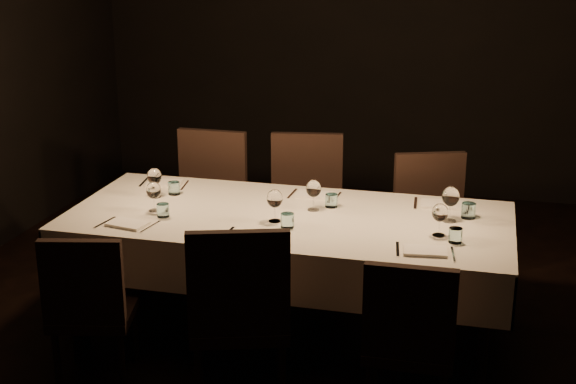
% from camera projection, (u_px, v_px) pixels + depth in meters
% --- Properties ---
extents(room, '(5.01, 6.01, 3.01)m').
position_uv_depth(room, '(288.00, 87.00, 4.35)').
color(room, black).
rests_on(room, ground).
extents(dining_table, '(2.52, 1.12, 0.76)m').
position_uv_depth(dining_table, '(288.00, 227.00, 4.60)').
color(dining_table, black).
rests_on(dining_table, ground).
extents(chair_near_left, '(0.50, 0.50, 0.87)m').
position_uv_depth(chair_near_left, '(89.00, 303.00, 4.12)').
color(chair_near_left, black).
rests_on(chair_near_left, ground).
extents(place_setting_near_left, '(0.33, 0.40, 0.18)m').
position_uv_depth(place_setting_near_left, '(148.00, 205.00, 4.53)').
color(place_setting_near_left, silver).
rests_on(place_setting_near_left, dining_table).
extents(chair_near_center, '(0.61, 0.61, 1.00)m').
position_uv_depth(chair_near_center, '(239.00, 310.00, 3.89)').
color(chair_near_center, black).
rests_on(chair_near_center, ground).
extents(place_setting_near_center, '(0.34, 0.41, 0.19)m').
position_uv_depth(place_setting_near_center, '(271.00, 215.00, 4.36)').
color(place_setting_near_center, silver).
rests_on(place_setting_near_center, dining_table).
extents(chair_near_right, '(0.43, 0.43, 0.88)m').
position_uv_depth(chair_near_right, '(410.00, 335.00, 3.77)').
color(chair_near_right, black).
rests_on(chair_near_right, ground).
extents(place_setting_near_right, '(0.33, 0.40, 0.18)m').
position_uv_depth(place_setting_near_right, '(439.00, 229.00, 4.15)').
color(place_setting_near_right, silver).
rests_on(place_setting_near_right, dining_table).
extents(chair_far_left, '(0.49, 0.49, 1.02)m').
position_uv_depth(chair_far_left, '(207.00, 200.00, 5.50)').
color(chair_far_left, black).
rests_on(chair_far_left, ground).
extents(place_setting_far_left, '(0.34, 0.41, 0.18)m').
position_uv_depth(place_setting_far_left, '(162.00, 181.00, 4.96)').
color(place_setting_far_left, silver).
rests_on(place_setting_far_left, dining_table).
extents(chair_far_center, '(0.56, 0.56, 1.01)m').
position_uv_depth(chair_far_center, '(306.00, 204.00, 5.42)').
color(chair_far_center, black).
rests_on(chair_far_center, ground).
extents(place_setting_far_center, '(0.33, 0.41, 0.18)m').
position_uv_depth(place_setting_far_center, '(318.00, 194.00, 4.73)').
color(place_setting_far_center, silver).
rests_on(place_setting_far_center, dining_table).
extents(chair_far_right, '(0.59, 0.59, 0.96)m').
position_uv_depth(chair_far_right, '(432.00, 222.00, 5.14)').
color(chair_far_right, black).
rests_on(chair_far_right, ground).
extents(place_setting_far_right, '(0.37, 0.42, 0.20)m').
position_uv_depth(place_setting_far_right, '(452.00, 203.00, 4.54)').
color(place_setting_far_right, silver).
rests_on(place_setting_far_right, dining_table).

